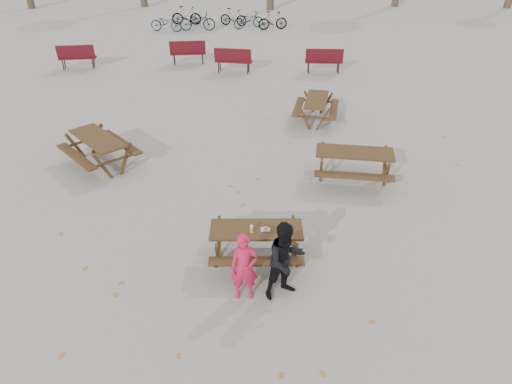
{
  "coord_description": "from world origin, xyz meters",
  "views": [
    {
      "loc": [
        -0.05,
        -7.9,
        6.41
      ],
      "look_at": [
        0.0,
        1.0,
        1.0
      ],
      "focal_mm": 35.0,
      "sensor_mm": 36.0,
      "label": 1
    }
  ],
  "objects_px": {
    "soda_bottle": "(252,229)",
    "picnic_table_east": "(353,166)",
    "food_tray": "(265,230)",
    "picnic_table_far": "(316,110)",
    "main_picnic_table": "(256,236)",
    "picnic_table_north": "(100,151)",
    "child": "(244,267)",
    "adult": "(286,260)"
  },
  "relations": [
    {
      "from": "food_tray",
      "to": "child",
      "type": "relative_size",
      "value": 0.13
    },
    {
      "from": "food_tray",
      "to": "picnic_table_far",
      "type": "xyz_separation_m",
      "value": [
        1.78,
        7.17,
        -0.43
      ]
    },
    {
      "from": "child",
      "to": "picnic_table_far",
      "type": "bearing_deg",
      "value": 72.53
    },
    {
      "from": "main_picnic_table",
      "to": "child",
      "type": "relative_size",
      "value": 1.33
    },
    {
      "from": "picnic_table_east",
      "to": "picnic_table_far",
      "type": "xyz_separation_m",
      "value": [
        -0.53,
        3.9,
        -0.05
      ]
    },
    {
      "from": "picnic_table_east",
      "to": "food_tray",
      "type": "bearing_deg",
      "value": -116.68
    },
    {
      "from": "main_picnic_table",
      "to": "soda_bottle",
      "type": "relative_size",
      "value": 10.59
    },
    {
      "from": "picnic_table_east",
      "to": "picnic_table_north",
      "type": "distance_m",
      "value": 6.7
    },
    {
      "from": "soda_bottle",
      "to": "child",
      "type": "height_order",
      "value": "child"
    },
    {
      "from": "main_picnic_table",
      "to": "picnic_table_far",
      "type": "bearing_deg",
      "value": 74.63
    },
    {
      "from": "food_tray",
      "to": "picnic_table_east",
      "type": "distance_m",
      "value": 4.02
    },
    {
      "from": "picnic_table_east",
      "to": "picnic_table_north",
      "type": "xyz_separation_m",
      "value": [
        -6.65,
        0.86,
        -0.0
      ]
    },
    {
      "from": "child",
      "to": "picnic_table_north",
      "type": "height_order",
      "value": "child"
    },
    {
      "from": "child",
      "to": "food_tray",
      "type": "bearing_deg",
      "value": 65.68
    },
    {
      "from": "soda_bottle",
      "to": "picnic_table_east",
      "type": "height_order",
      "value": "soda_bottle"
    },
    {
      "from": "food_tray",
      "to": "adult",
      "type": "xyz_separation_m",
      "value": [
        0.34,
        -0.91,
        -0.02
      ]
    },
    {
      "from": "picnic_table_east",
      "to": "picnic_table_far",
      "type": "distance_m",
      "value": 3.93
    },
    {
      "from": "soda_bottle",
      "to": "picnic_table_far",
      "type": "bearing_deg",
      "value": 74.21
    },
    {
      "from": "picnic_table_far",
      "to": "soda_bottle",
      "type": "bearing_deg",
      "value": 175.5
    },
    {
      "from": "adult",
      "to": "soda_bottle",
      "type": "bearing_deg",
      "value": 97.62
    },
    {
      "from": "main_picnic_table",
      "to": "picnic_table_east",
      "type": "relative_size",
      "value": 0.94
    },
    {
      "from": "picnic_table_far",
      "to": "child",
      "type": "bearing_deg",
      "value": 176.38
    },
    {
      "from": "adult",
      "to": "picnic_table_far",
      "type": "distance_m",
      "value": 8.22
    },
    {
      "from": "soda_bottle",
      "to": "picnic_table_far",
      "type": "height_order",
      "value": "soda_bottle"
    },
    {
      "from": "soda_bottle",
      "to": "child",
      "type": "relative_size",
      "value": 0.13
    },
    {
      "from": "main_picnic_table",
      "to": "food_tray",
      "type": "relative_size",
      "value": 10.0
    },
    {
      "from": "main_picnic_table",
      "to": "picnic_table_east",
      "type": "height_order",
      "value": "picnic_table_east"
    },
    {
      "from": "child",
      "to": "picnic_table_far",
      "type": "height_order",
      "value": "child"
    },
    {
      "from": "child",
      "to": "picnic_table_east",
      "type": "bearing_deg",
      "value": 55.1
    },
    {
      "from": "child",
      "to": "picnic_table_east",
      "type": "height_order",
      "value": "child"
    },
    {
      "from": "adult",
      "to": "picnic_table_east",
      "type": "height_order",
      "value": "adult"
    },
    {
      "from": "food_tray",
      "to": "soda_bottle",
      "type": "relative_size",
      "value": 1.06
    },
    {
      "from": "picnic_table_north",
      "to": "picnic_table_far",
      "type": "bearing_deg",
      "value": 74.99
    },
    {
      "from": "main_picnic_table",
      "to": "picnic_table_north",
      "type": "bearing_deg",
      "value": 135.67
    },
    {
      "from": "main_picnic_table",
      "to": "adult",
      "type": "distance_m",
      "value": 1.12
    },
    {
      "from": "main_picnic_table",
      "to": "picnic_table_far",
      "type": "distance_m",
      "value": 7.38
    },
    {
      "from": "food_tray",
      "to": "picnic_table_far",
      "type": "bearing_deg",
      "value": 76.08
    },
    {
      "from": "main_picnic_table",
      "to": "food_tray",
      "type": "xyz_separation_m",
      "value": [
        0.18,
        -0.06,
        0.21
      ]
    },
    {
      "from": "soda_bottle",
      "to": "picnic_table_far",
      "type": "relative_size",
      "value": 0.1
    },
    {
      "from": "food_tray",
      "to": "child",
      "type": "bearing_deg",
      "value": -111.76
    },
    {
      "from": "food_tray",
      "to": "picnic_table_north",
      "type": "relative_size",
      "value": 0.09
    },
    {
      "from": "food_tray",
      "to": "picnic_table_far",
      "type": "distance_m",
      "value": 7.4
    }
  ]
}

